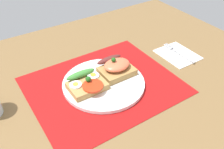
# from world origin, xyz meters

# --- Properties ---
(ground_plane) EXTENTS (1.20, 0.90, 0.03)m
(ground_plane) POSITION_xyz_m (0.00, 0.00, -0.02)
(ground_plane) COLOR brown
(placemat) EXTENTS (0.43, 0.36, 0.00)m
(placemat) POSITION_xyz_m (0.00, 0.00, 0.00)
(placemat) COLOR #9F1111
(placemat) RESTS_ON ground_plane
(plate) EXTENTS (0.25, 0.25, 0.01)m
(plate) POSITION_xyz_m (0.00, 0.00, 0.01)
(plate) COLOR white
(plate) RESTS_ON placemat
(sandwich_egg_tomato) EXTENTS (0.10, 0.10, 0.04)m
(sandwich_egg_tomato) POSITION_xyz_m (-0.05, 0.00, 0.03)
(sandwich_egg_tomato) COLOR tan
(sandwich_egg_tomato) RESTS_ON plate
(sandwich_salmon) EXTENTS (0.10, 0.09, 0.06)m
(sandwich_salmon) POSITION_xyz_m (0.06, 0.02, 0.04)
(sandwich_salmon) COLOR #A57E44
(sandwich_salmon) RESTS_ON plate
(napkin) EXTENTS (0.12, 0.14, 0.01)m
(napkin) POSITION_xyz_m (0.31, 0.00, 0.00)
(napkin) COLOR white
(napkin) RESTS_ON ground_plane
(fork) EXTENTS (0.02, 0.14, 0.00)m
(fork) POSITION_xyz_m (0.31, 0.00, 0.01)
(fork) COLOR #B7B7BC
(fork) RESTS_ON napkin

